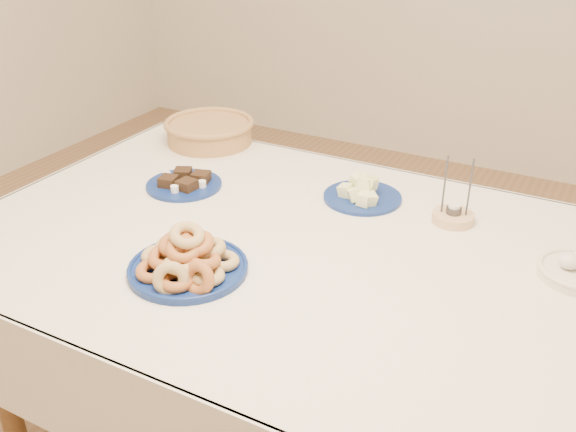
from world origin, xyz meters
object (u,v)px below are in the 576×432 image
Objects in this scene: candle_holder at (453,216)px; brownie_plate at (184,183)px; donut_platter at (187,260)px; melon_plate at (362,192)px; dining_table at (297,280)px; wicker_basket at (209,131)px.

brownie_plate is at bearing -168.09° from candle_holder.
candle_holder is at bearing 49.04° from donut_platter.
melon_plate is 0.52m from brownie_plate.
donut_platter is at bearing -123.79° from dining_table.
brownie_plate is at bearing -67.42° from wicker_basket.
wicker_basket reaches higher than brownie_plate.
brownie_plate is 0.68× the size of wicker_basket.
candle_holder is (0.46, 0.53, -0.02)m from donut_platter.
melon_plate is at bearing 18.75° from brownie_plate.
donut_platter reaches higher than dining_table.
donut_platter is 1.44× the size of melon_plate.
candle_holder reaches higher than dining_table.
melon_plate is 0.65× the size of wicker_basket.
brownie_plate is 0.36m from wicker_basket.
candle_holder reaches higher than wicker_basket.
dining_table is at bearing 56.21° from donut_platter.
dining_table is 4.48× the size of wicker_basket.
dining_table is 6.56× the size of brownie_plate.
dining_table is 4.77× the size of donut_platter.
wicker_basket is at bearing 121.11° from donut_platter.
brownie_plate is 1.44× the size of candle_holder.
candle_holder is at bearing 44.23° from dining_table.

